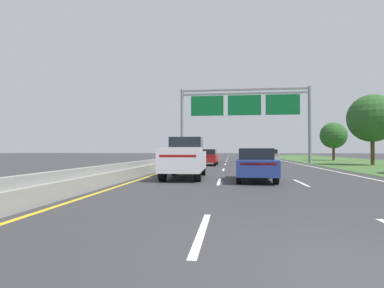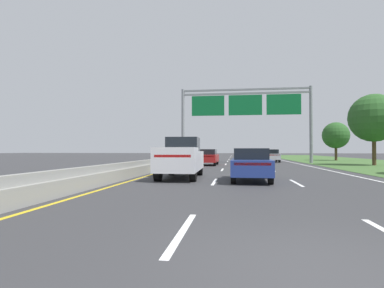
{
  "view_description": "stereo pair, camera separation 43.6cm",
  "coord_description": "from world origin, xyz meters",
  "views": [
    {
      "loc": [
        -1.33,
        -4.18,
        1.49
      ],
      "look_at": [
        -5.0,
        25.63,
        2.07
      ],
      "focal_mm": 29.14,
      "sensor_mm": 36.0,
      "label": 1
    },
    {
      "loc": [
        -0.89,
        -4.12,
        1.49
      ],
      "look_at": [
        -5.0,
        25.63,
        2.07
      ],
      "focal_mm": 29.14,
      "sensor_mm": 36.0,
      "label": 2
    }
  ],
  "objects": [
    {
      "name": "car_blue_centre_lane_sedan",
      "position": [
        -0.14,
        11.21,
        0.82
      ],
      "size": [
        1.9,
        4.43,
        1.57
      ],
      "rotation": [
        0.0,
        0.0,
        1.55
      ],
      "color": "navy",
      "rests_on": "ground"
    },
    {
      "name": "pickup_truck_white",
      "position": [
        -3.75,
        12.35,
        1.07
      ],
      "size": [
        2.14,
        5.45,
        2.2
      ],
      "rotation": [
        0.0,
        0.0,
        1.6
      ],
      "color": "silver",
      "rests_on": "ground"
    },
    {
      "name": "median_barrier_concrete",
      "position": [
        -6.6,
        35.0,
        0.35
      ],
      "size": [
        0.6,
        110.0,
        0.85
      ],
      "color": "gray",
      "rests_on": "ground"
    },
    {
      "name": "roadside_tree_mid",
      "position": [
        12.43,
        28.04,
        4.59
      ],
      "size": [
        4.64,
        4.64,
        6.92
      ],
      "color": "#4C3823",
      "rests_on": "ground"
    },
    {
      "name": "lane_striping",
      "position": [
        0.0,
        34.54,
        0.0
      ],
      "size": [
        11.96,
        106.0,
        0.01
      ],
      "color": "white",
      "rests_on": "ground"
    },
    {
      "name": "car_silver_right_lane_sedan",
      "position": [
        3.57,
        35.51,
        0.82
      ],
      "size": [
        1.89,
        4.43,
        1.57
      ],
      "rotation": [
        0.0,
        0.0,
        1.56
      ],
      "color": "#B2B5BA",
      "rests_on": "ground"
    },
    {
      "name": "overhead_sign_gantry",
      "position": [
        0.3,
        32.46,
        6.28
      ],
      "size": [
        15.06,
        0.42,
        8.78
      ],
      "color": "gray",
      "rests_on": "ground"
    },
    {
      "name": "ground_plane",
      "position": [
        0.0,
        35.0,
        0.0
      ],
      "size": [
        220.0,
        220.0,
        0.0
      ],
      "primitive_type": "plane",
      "color": "#333335"
    },
    {
      "name": "car_red_left_lane_sedan",
      "position": [
        -3.53,
        26.41,
        0.82
      ],
      "size": [
        1.9,
        4.43,
        1.57
      ],
      "rotation": [
        0.0,
        0.0,
        1.55
      ],
      "color": "maroon",
      "rests_on": "ground"
    },
    {
      "name": "roadside_tree_far",
      "position": [
        13.29,
        42.32,
        3.57
      ],
      "size": [
        3.71,
        3.71,
        5.44
      ],
      "color": "#4C3823",
      "rests_on": "ground"
    },
    {
      "name": "grass_verge_right",
      "position": [
        13.95,
        35.0,
        0.01
      ],
      "size": [
        14.0,
        110.0,
        0.02
      ],
      "primitive_type": "cube",
      "color": "#3D602D",
      "rests_on": "ground"
    }
  ]
}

